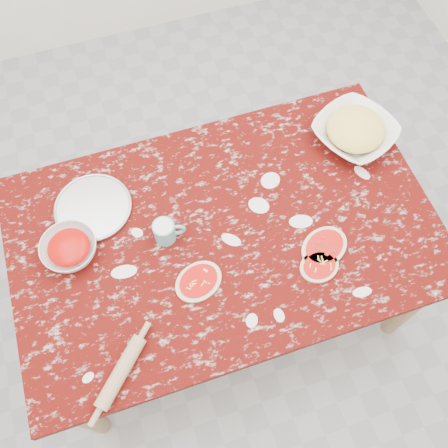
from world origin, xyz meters
TOP-DOWN VIEW (x-y plane):
  - ground at (0.00, 0.00)m, footprint 4.00×4.00m
  - worktable at (0.00, 0.00)m, footprint 1.60×1.00m
  - pizza_tray at (-0.45, 0.25)m, footprint 0.38×0.38m
  - sauce_bowl at (-0.56, 0.09)m, footprint 0.24×0.24m
  - cheese_bowl at (0.64, 0.24)m, footprint 0.42×0.42m
  - flour_mug at (-0.21, 0.04)m, footprint 0.12×0.08m
  - pizza_left at (-0.15, -0.17)m, footprint 0.22×0.19m
  - pizza_mid at (0.28, -0.25)m, footprint 0.16×0.14m
  - pizza_right at (0.33, -0.19)m, footprint 0.23×0.21m
  - rolling_pin at (-0.48, -0.39)m, footprint 0.21×0.21m

SIDE VIEW (x-z plane):
  - ground at x=0.00m, z-range 0.00..0.00m
  - worktable at x=0.00m, z-range 0.29..1.04m
  - pizza_tray at x=-0.45m, z-range 0.75..0.76m
  - pizza_right at x=0.33m, z-range 0.75..0.77m
  - pizza_left at x=-0.15m, z-range 0.75..0.77m
  - pizza_mid at x=0.28m, z-range 0.75..0.77m
  - rolling_pin at x=-0.48m, z-range 0.75..0.80m
  - sauce_bowl at x=-0.56m, z-range 0.75..0.81m
  - cheese_bowl at x=0.64m, z-range 0.75..0.83m
  - flour_mug at x=-0.21m, z-range 0.75..0.85m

